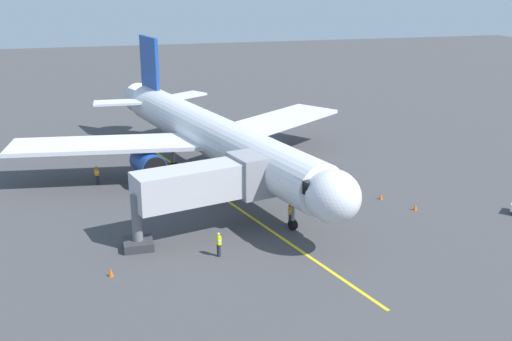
% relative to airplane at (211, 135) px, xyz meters
% --- Properties ---
extents(ground_plane, '(220.00, 220.00, 0.00)m').
position_rel_airplane_xyz_m(ground_plane, '(1.48, -0.42, -4.00)').
color(ground_plane, '#424244').
extents(apron_lead_in_line, '(10.56, 38.71, 0.01)m').
position_rel_airplane_xyz_m(apron_lead_in_line, '(-0.07, 6.27, -4.00)').
color(apron_lead_in_line, yellow).
rests_on(apron_lead_in_line, ground).
extents(airplane, '(33.63, 39.74, 11.50)m').
position_rel_airplane_xyz_m(airplane, '(0.00, 0.00, 0.00)').
color(airplane, silver).
rests_on(airplane, ground).
extents(jet_bridge, '(11.46, 5.49, 5.40)m').
position_rel_airplane_xyz_m(jet_bridge, '(2.27, 12.28, -0.24)').
color(jet_bridge, '#B7B7BC').
rests_on(jet_bridge, ground).
extents(ground_crew_marshaller, '(0.36, 0.46, 1.71)m').
position_rel_airplane_xyz_m(ground_crew_marshaller, '(2.61, 16.39, -3.12)').
color(ground_crew_marshaller, '#23232D').
rests_on(ground_crew_marshaller, ground).
extents(ground_crew_wing_walker, '(0.29, 0.42, 1.71)m').
position_rel_airplane_xyz_m(ground_crew_wing_walker, '(-3.63, 12.45, -3.12)').
color(ground_crew_wing_walker, '#23232D').
rests_on(ground_crew_wing_walker, ground).
extents(ground_crew_loader, '(0.42, 0.29, 1.71)m').
position_rel_airplane_xyz_m(ground_crew_loader, '(10.24, -0.55, -3.12)').
color(ground_crew_loader, '#23232D').
rests_on(ground_crew_loader, ground).
extents(baggage_cart_near_nose, '(2.45, 2.95, 1.27)m').
position_rel_airplane_xyz_m(baggage_cart_near_nose, '(0.33, -12.05, -3.35)').
color(baggage_cart_near_nose, '#2D3899').
rests_on(baggage_cart_near_nose, ground).
extents(safety_cone_nose_left, '(0.32, 0.32, 0.55)m').
position_rel_airplane_xyz_m(safety_cone_nose_left, '(-14.16, 12.16, -3.73)').
color(safety_cone_nose_left, '#F2590F').
rests_on(safety_cone_nose_left, ground).
extents(safety_cone_nose_right, '(0.32, 0.32, 0.55)m').
position_rel_airplane_xyz_m(safety_cone_nose_right, '(-6.09, 8.72, -3.73)').
color(safety_cone_nose_right, '#F2590F').
rests_on(safety_cone_nose_right, ground).
extents(safety_cone_wing_port, '(0.32, 0.32, 0.55)m').
position_rel_airplane_xyz_m(safety_cone_wing_port, '(9.69, 17.47, -3.73)').
color(safety_cone_wing_port, '#F2590F').
rests_on(safety_cone_wing_port, ground).
extents(safety_cone_wing_starboard, '(0.32, 0.32, 0.55)m').
position_rel_airplane_xyz_m(safety_cone_wing_starboard, '(-12.59, 9.24, -3.73)').
color(safety_cone_wing_starboard, '#F2590F').
rests_on(safety_cone_wing_starboard, ground).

